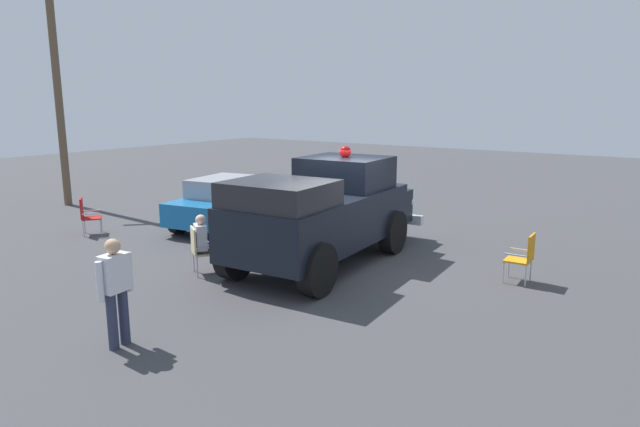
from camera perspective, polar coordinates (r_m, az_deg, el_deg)
The scene contains 9 objects.
ground_plane at distance 12.35m, azimuth 2.38°, elevation -5.50°, with size 60.00×60.00×0.00m, color #424244.
vintage_fire_truck at distance 12.38m, azimuth 0.56°, elevation 0.27°, with size 6.09×2.67×2.59m.
classic_hot_rod at distance 16.35m, azimuth -8.96°, elevation 1.34°, with size 4.61×2.56×1.46m.
lawn_chair_near_truck at distance 11.96m, azimuth -12.36°, elevation -3.41°, with size 0.68×0.68×1.02m.
lawn_chair_by_car at distance 11.86m, azimuth 20.38°, elevation -4.02°, with size 0.53×0.52×1.02m.
lawn_chair_spare at distance 16.39m, azimuth -22.97°, elevation 0.00°, with size 0.69×0.69×1.02m.
spectator_seated at distance 11.95m, azimuth -11.76°, elevation -2.86°, with size 0.65×0.60×1.29m.
spectator_standing at distance 8.75m, azimuth -20.38°, elevation -6.98°, with size 0.65×0.31×1.68m.
utility_pole at distance 21.11m, azimuth -25.50°, elevation 11.65°, with size 1.32×1.25×7.78m.
Camera 1 is at (-9.95, -6.35, 3.66)m, focal length 30.96 mm.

